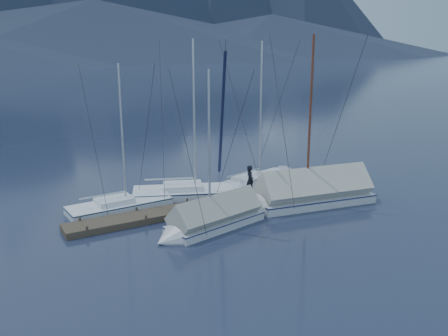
{
  "coord_description": "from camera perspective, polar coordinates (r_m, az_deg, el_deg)",
  "views": [
    {
      "loc": [
        -12.89,
        -20.38,
        8.99
      ],
      "look_at": [
        0.0,
        2.0,
        2.2
      ],
      "focal_mm": 38.0,
      "sensor_mm": 36.0,
      "label": 1
    }
  ],
  "objects": [
    {
      "name": "sailboat_open_left",
      "position": [
        27.52,
        -10.79,
        -4.27
      ],
      "size": [
        6.76,
        2.86,
        8.82
      ],
      "color": "silver",
      "rests_on": "ground"
    },
    {
      "name": "person",
      "position": [
        27.75,
        3.14,
        -1.5
      ],
      "size": [
        0.56,
        0.74,
        1.81
      ],
      "primitive_type": "imported",
      "rotation": [
        0.0,
        0.0,
        1.36
      ],
      "color": "black",
      "rests_on": "dock"
    },
    {
      "name": "sailboat_covered_near",
      "position": [
        27.63,
        9.58,
        -3.32
      ],
      "size": [
        8.39,
        3.87,
        10.53
      ],
      "color": "silver",
      "rests_on": "ground"
    },
    {
      "name": "mooring_posts",
      "position": [
        27.0,
        -0.92,
        -3.93
      ],
      "size": [
        15.12,
        1.52,
        0.35
      ],
      "color": "#382D23",
      "rests_on": "ground"
    },
    {
      "name": "sailboat_covered_far",
      "position": [
        23.76,
        -1.94,
        -6.42
      ],
      "size": [
        6.42,
        3.12,
        8.65
      ],
      "color": "silver",
      "rests_on": "ground"
    },
    {
      "name": "sailboat_open_right",
      "position": [
        31.53,
        4.9,
        -1.56
      ],
      "size": [
        7.92,
        4.0,
        10.08
      ],
      "color": "silver",
      "rests_on": "ground"
    },
    {
      "name": "ground",
      "position": [
        25.74,
        2.23,
        -5.73
      ],
      "size": [
        1000.0,
        1000.0,
        0.0
      ],
      "primitive_type": "plane",
      "color": "#151C30",
      "rests_on": "ground"
    },
    {
      "name": "sailboat_open_mid",
      "position": [
        28.94,
        -2.39,
        -3.01
      ],
      "size": [
        7.96,
        4.93,
        10.2
      ],
      "color": "silver",
      "rests_on": "ground"
    },
    {
      "name": "dock",
      "position": [
        27.31,
        0.0,
        -4.25
      ],
      "size": [
        18.0,
        1.5,
        0.54
      ],
      "color": "#382D23",
      "rests_on": "ground"
    }
  ]
}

